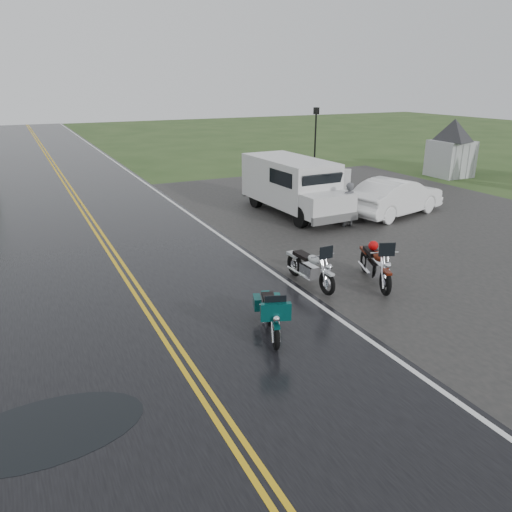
{
  "coord_description": "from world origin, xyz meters",
  "views": [
    {
      "loc": [
        -2.47,
        -8.75,
        5.25
      ],
      "look_at": [
        2.8,
        2.0,
        1.0
      ],
      "focal_mm": 35.0,
      "sensor_mm": 36.0,
      "label": 1
    }
  ],
  "objects": [
    {
      "name": "motorcycle_silver",
      "position": [
        4.28,
        0.93,
        0.63
      ],
      "size": [
        0.84,
        2.15,
        1.26
      ],
      "primitive_type": null,
      "rotation": [
        0.0,
        0.0,
        0.03
      ],
      "color": "#B5BABE",
      "rests_on": "ground"
    },
    {
      "name": "road",
      "position": [
        0.0,
        10.0,
        0.02
      ],
      "size": [
        8.0,
        100.0,
        0.04
      ],
      "primitive_type": "cube",
      "color": "black",
      "rests_on": "ground"
    },
    {
      "name": "van_white",
      "position": [
        6.92,
        6.63,
        1.14
      ],
      "size": [
        2.38,
        5.87,
        2.28
      ],
      "primitive_type": null,
      "rotation": [
        0.0,
        0.0,
        0.04
      ],
      "color": "silver",
      "rests_on": "ground"
    },
    {
      "name": "motorcycle_red",
      "position": [
        5.59,
        0.26,
        0.67
      ],
      "size": [
        1.59,
        2.42,
        1.35
      ],
      "primitive_type": null,
      "rotation": [
        0.0,
        0.0,
        -0.36
      ],
      "color": "#521609",
      "rests_on": "ground"
    },
    {
      "name": "sedan_white",
      "position": [
        11.3,
        6.51,
        0.75
      ],
      "size": [
        4.8,
        2.62,
        1.5
      ],
      "primitive_type": "imported",
      "rotation": [
        0.0,
        0.0,
        1.81
      ],
      "color": "white",
      "rests_on": "ground"
    },
    {
      "name": "ground",
      "position": [
        0.0,
        0.0,
        0.0
      ],
      "size": [
        120.0,
        120.0,
        0.0
      ],
      "primitive_type": "plane",
      "color": "#2D471E",
      "rests_on": "ground"
    },
    {
      "name": "person_at_van",
      "position": [
        8.58,
        6.0,
        0.83
      ],
      "size": [
        0.61,
        0.4,
        1.65
      ],
      "primitive_type": "imported",
      "rotation": [
        0.0,
        0.0,
        3.15
      ],
      "color": "#4E4F53",
      "rests_on": "ground"
    },
    {
      "name": "parking_pad",
      "position": [
        11.0,
        5.0,
        0.01
      ],
      "size": [
        14.0,
        24.0,
        0.03
      ],
      "primitive_type": "cube",
      "color": "black",
      "rests_on": "ground"
    },
    {
      "name": "visitor_center",
      "position": [
        20.0,
        12.0,
        2.4
      ],
      "size": [
        16.0,
        10.0,
        4.8
      ],
      "primitive_type": null,
      "color": "#A8AAAD",
      "rests_on": "ground"
    },
    {
      "name": "motorcycle_teal",
      "position": [
        1.84,
        -0.88,
        0.57
      ],
      "size": [
        1.31,
        2.06,
        1.14
      ],
      "primitive_type": null,
      "rotation": [
        0.0,
        0.0,
        -0.34
      ],
      "color": "#053C3B",
      "rests_on": "ground"
    },
    {
      "name": "lamp_post_far_right",
      "position": [
        12.9,
        15.13,
        1.93
      ],
      "size": [
        0.33,
        0.33,
        3.86
      ],
      "primitive_type": null,
      "color": "black",
      "rests_on": "ground"
    }
  ]
}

